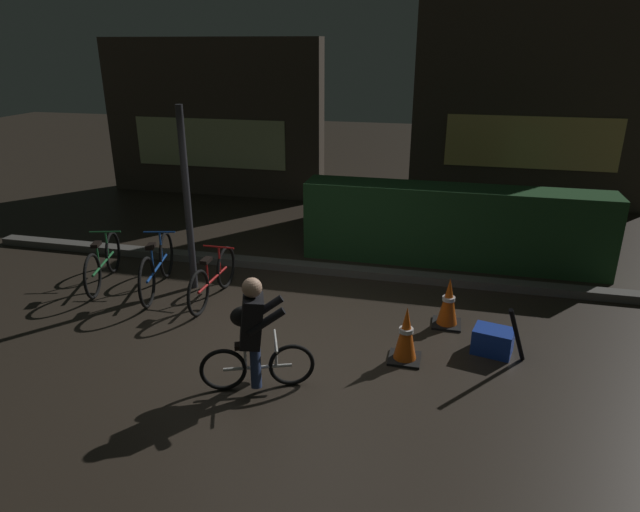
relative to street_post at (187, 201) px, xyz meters
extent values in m
plane|color=#2D261E|center=(1.85, -1.20, -1.31)|extent=(40.00, 40.00, 0.00)
cube|color=#56544F|center=(1.85, 1.00, -1.25)|extent=(12.00, 0.24, 0.12)
cube|color=#214723|center=(3.65, 1.90, -0.68)|extent=(4.80, 0.70, 1.27)
cube|color=#42382D|center=(-1.92, 5.30, 0.44)|extent=(5.18, 0.50, 3.51)
cube|color=#BFCC8C|center=(-1.92, 5.03, -0.08)|extent=(3.63, 0.04, 1.10)
cube|color=#42382D|center=(5.15, 6.00, 1.23)|extent=(5.08, 0.50, 5.08)
cube|color=#F2D172|center=(5.15, 5.73, 0.09)|extent=(3.56, 0.04, 1.10)
cylinder|color=#2D2D33|center=(0.00, 0.00, 0.00)|extent=(0.10, 0.10, 2.62)
torus|color=black|center=(-1.49, 0.27, -0.99)|extent=(0.23, 0.63, 0.64)
torus|color=black|center=(-1.21, -0.65, -0.99)|extent=(0.23, 0.63, 0.64)
cylinder|color=#236B38|center=(-1.35, -0.19, -0.99)|extent=(0.31, 0.93, 0.04)
cylinder|color=#236B38|center=(-1.30, -0.35, -0.81)|extent=(0.03, 0.03, 0.36)
cube|color=black|center=(-1.30, -0.35, -0.63)|extent=(0.15, 0.22, 0.05)
cylinder|color=#236B38|center=(-1.43, 0.06, -0.79)|extent=(0.03, 0.03, 0.41)
cylinder|color=#236B38|center=(-1.43, 0.06, -0.58)|extent=(0.45, 0.15, 0.02)
torus|color=black|center=(-0.58, 0.29, -0.96)|extent=(0.21, 0.69, 0.70)
torus|color=black|center=(-0.32, -0.73, -0.96)|extent=(0.21, 0.69, 0.70)
cylinder|color=#19479E|center=(-0.45, -0.22, -0.96)|extent=(0.29, 1.03, 0.04)
cylinder|color=#19479E|center=(-0.41, -0.40, -0.76)|extent=(0.03, 0.03, 0.39)
cube|color=black|center=(-0.41, -0.40, -0.57)|extent=(0.15, 0.22, 0.05)
cylinder|color=#19479E|center=(-0.52, 0.06, -0.74)|extent=(0.03, 0.03, 0.44)
cylinder|color=#19479E|center=(-0.52, 0.06, -0.52)|extent=(0.45, 0.14, 0.02)
torus|color=black|center=(0.46, 0.12, -1.00)|extent=(0.05, 0.62, 0.62)
torus|color=black|center=(0.46, -0.80, -1.00)|extent=(0.05, 0.62, 0.62)
cylinder|color=#B21919|center=(0.46, -0.34, -1.00)|extent=(0.04, 0.92, 0.04)
cylinder|color=#B21919|center=(0.46, -0.50, -0.83)|extent=(0.03, 0.03, 0.35)
cube|color=black|center=(0.46, -0.50, -0.66)|extent=(0.10, 0.20, 0.05)
cylinder|color=#B21919|center=(0.46, -0.08, -0.81)|extent=(0.03, 0.03, 0.39)
cylinder|color=#B21919|center=(0.46, -0.08, -0.61)|extent=(0.46, 0.03, 0.02)
cube|color=black|center=(3.22, -1.30, -1.30)|extent=(0.36, 0.36, 0.03)
cone|color=#EA560F|center=(3.22, -1.30, -0.97)|extent=(0.26, 0.26, 0.63)
cylinder|color=white|center=(3.22, -1.30, -0.93)|extent=(0.16, 0.16, 0.05)
cube|color=black|center=(3.66, -0.33, -1.30)|extent=(0.36, 0.36, 0.03)
cone|color=#EA560F|center=(3.66, -0.33, -0.97)|extent=(0.26, 0.26, 0.62)
cylinder|color=white|center=(3.66, -0.33, -0.94)|extent=(0.16, 0.16, 0.05)
cube|color=#193DB7|center=(4.19, -0.90, -1.16)|extent=(0.50, 0.41, 0.30)
torus|color=black|center=(2.11, -2.08, -1.07)|extent=(0.47, 0.22, 0.48)
torus|color=black|center=(1.45, -2.34, -1.07)|extent=(0.47, 0.22, 0.48)
cylinder|color=silver|center=(1.78, -2.21, -1.07)|extent=(0.67, 0.29, 0.04)
cylinder|color=silver|center=(1.67, -2.25, -0.94)|extent=(0.03, 0.03, 0.26)
cube|color=black|center=(1.67, -2.25, -0.81)|extent=(0.22, 0.17, 0.05)
cylinder|color=silver|center=(1.96, -2.14, -0.92)|extent=(0.03, 0.03, 0.30)
cylinder|color=silver|center=(1.96, -2.14, -0.77)|extent=(0.19, 0.44, 0.02)
cylinder|color=navy|center=(1.73, -2.12, -1.01)|extent=(0.18, 0.23, 0.42)
cylinder|color=navy|center=(1.80, -2.31, -1.01)|extent=(0.18, 0.23, 0.42)
cube|color=black|center=(1.74, -2.22, -0.53)|extent=(0.36, 0.39, 0.54)
sphere|color=tan|center=(1.76, -2.22, -0.17)|extent=(0.20, 0.20, 0.20)
cylinder|color=black|center=(1.82, -2.04, -0.48)|extent=(0.40, 0.22, 0.29)
cylinder|color=black|center=(1.92, -2.30, -0.48)|extent=(0.40, 0.22, 0.29)
ellipsoid|color=black|center=(1.62, -2.06, -0.58)|extent=(0.36, 0.26, 0.24)
cylinder|color=black|center=(4.40, -1.15, -0.93)|extent=(0.30, 0.39, 0.77)
camera|label=1|loc=(3.57, -6.85, 2.05)|focal=31.14mm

